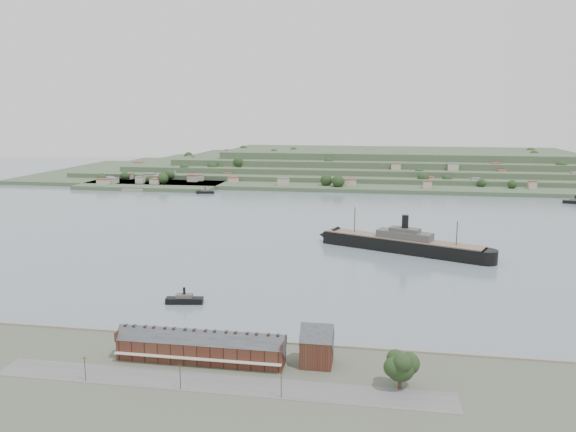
% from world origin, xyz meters
% --- Properties ---
extents(ground, '(1400.00, 1400.00, 0.00)m').
position_xyz_m(ground, '(0.00, 0.00, 0.00)').
color(ground, slate).
rests_on(ground, ground).
extents(near_shore, '(220.00, 80.00, 2.60)m').
position_xyz_m(near_shore, '(0.00, -186.75, 1.01)').
color(near_shore, '#4C5142').
rests_on(near_shore, ground).
extents(terrace_row, '(55.60, 9.80, 11.07)m').
position_xyz_m(terrace_row, '(-10.00, -168.02, 6.84)').
color(terrace_row, '#482219').
rests_on(terrace_row, ground).
extents(gabled_building, '(10.40, 10.18, 14.09)m').
position_xyz_m(gabled_building, '(27.50, -164.00, 8.19)').
color(gabled_building, '#482219').
rests_on(gabled_building, ground).
extents(far_peninsula, '(760.00, 309.00, 30.00)m').
position_xyz_m(far_peninsula, '(27.91, 393.10, 11.88)').
color(far_peninsula, '#3E5237').
rests_on(far_peninsula, ground).
extents(steamship, '(104.83, 52.82, 26.53)m').
position_xyz_m(steamship, '(56.47, -1.70, 4.90)').
color(steamship, black).
rests_on(steamship, ground).
extents(tugboat, '(16.50, 6.69, 7.22)m').
position_xyz_m(tugboat, '(-36.38, -110.40, 1.76)').
color(tugboat, black).
rests_on(tugboat, ground).
extents(ferry_west, '(18.19, 7.58, 6.62)m').
position_xyz_m(ferry_west, '(-127.51, 203.73, 1.59)').
color(ferry_west, black).
rests_on(ferry_west, ground).
extents(ferry_east, '(20.63, 10.48, 7.46)m').
position_xyz_m(ferry_east, '(217.80, 198.32, 1.80)').
color(ferry_east, black).
rests_on(ferry_east, ground).
extents(fig_tree, '(10.60, 9.18, 11.83)m').
position_xyz_m(fig_tree, '(53.66, -176.06, 9.22)').
color(fig_tree, '#442B1F').
rests_on(fig_tree, ground).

